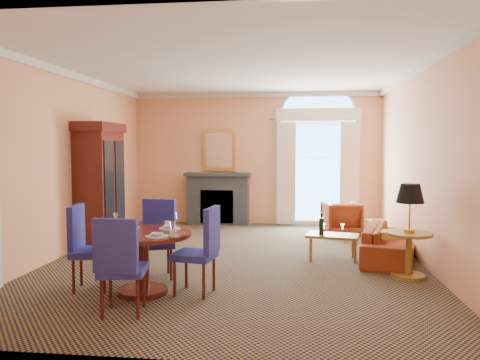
# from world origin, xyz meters

# --- Properties ---
(ground) EXTENTS (7.50, 7.50, 0.00)m
(ground) POSITION_xyz_m (0.00, 0.00, 0.00)
(ground) COLOR #111536
(ground) RESTS_ON ground
(room_envelope) EXTENTS (6.04, 7.52, 3.45)m
(room_envelope) POSITION_xyz_m (-0.03, 0.67, 2.51)
(room_envelope) COLOR #F4A774
(room_envelope) RESTS_ON ground
(armoire) EXTENTS (0.67, 1.19, 2.33)m
(armoire) POSITION_xyz_m (-2.72, 0.79, 1.13)
(armoire) COLOR #3C110D
(armoire) RESTS_ON ground
(dining_table) EXTENTS (1.27, 1.27, 1.00)m
(dining_table) POSITION_xyz_m (-0.97, -1.95, 0.59)
(dining_table) COLOR #3C110D
(dining_table) RESTS_ON ground
(dining_chair_north) EXTENTS (0.64, 0.64, 1.11)m
(dining_chair_north) POSITION_xyz_m (-1.02, -1.11, 0.63)
(dining_chair_north) COLOR navy
(dining_chair_north) RESTS_ON ground
(dining_chair_south) EXTENTS (0.56, 0.56, 1.11)m
(dining_chair_south) POSITION_xyz_m (-0.95, -2.78, 0.63)
(dining_chair_south) COLOR navy
(dining_chair_south) RESTS_ON ground
(dining_chair_east) EXTENTS (0.57, 0.57, 1.11)m
(dining_chair_east) POSITION_xyz_m (-0.20, -1.86, 0.63)
(dining_chair_east) COLOR navy
(dining_chair_east) RESTS_ON ground
(dining_chair_west) EXTENTS (0.58, 0.58, 1.11)m
(dining_chair_west) POSITION_xyz_m (-1.79, -1.85, 0.63)
(dining_chair_west) COLOR navy
(dining_chair_west) RESTS_ON ground
(sofa) EXTENTS (1.24, 2.07, 0.57)m
(sofa) POSITION_xyz_m (2.55, 0.26, 0.28)
(sofa) COLOR maroon
(sofa) RESTS_ON ground
(armchair) EXTENTS (0.87, 0.89, 0.70)m
(armchair) POSITION_xyz_m (1.96, 2.57, 0.35)
(armchair) COLOR maroon
(armchair) RESTS_ON ground
(coffee_table) EXTENTS (0.92, 0.63, 0.80)m
(coffee_table) POSITION_xyz_m (1.58, 0.16, 0.41)
(coffee_table) COLOR olive
(coffee_table) RESTS_ON ground
(side_table) EXTENTS (0.66, 0.66, 1.33)m
(side_table) POSITION_xyz_m (2.60, -0.77, 0.85)
(side_table) COLOR olive
(side_table) RESTS_ON ground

